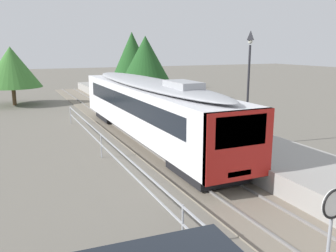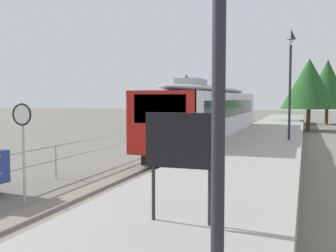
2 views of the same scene
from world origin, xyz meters
name	(u,v)px [view 1 (image 1 of 2)]	position (x,y,z in m)	size (l,w,h in m)	color
ground_plane	(103,152)	(-3.00, 22.00, 0.00)	(160.00, 160.00, 0.00)	#6B665B
track_rails	(155,145)	(0.00, 22.00, 0.03)	(3.20, 60.00, 0.14)	slate
commuter_train	(148,105)	(0.00, 23.06, 2.14)	(2.82, 18.21, 3.74)	silver
station_platform	(206,132)	(3.25, 22.00, 0.45)	(3.90, 60.00, 0.90)	#999691
platform_lamp_mid_platform	(249,62)	(4.59, 19.92, 4.62)	(0.34, 0.34, 5.35)	#232328
speed_limit_sign	(332,222)	(-1.90, 8.45, 2.12)	(0.61, 0.10, 2.81)	#9EA0A5
carpark_fence	(183,217)	(-3.30, 12.00, 0.91)	(0.06, 36.06, 1.25)	#9EA0A5
tree_behind_carpark	(11,67)	(-6.71, 40.92, 3.58)	(5.37, 5.37, 5.47)	brown
tree_behind_station_far	(145,59)	(5.61, 38.20, 4.25)	(5.00, 5.00, 6.52)	brown
tree_distant_left	(132,54)	(7.63, 48.28, 4.55)	(5.04, 5.04, 7.30)	brown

